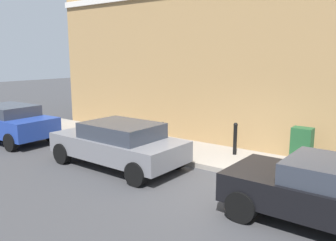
{
  "coord_description": "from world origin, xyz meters",
  "views": [
    {
      "loc": [
        -7.46,
        -3.54,
        3.26
      ],
      "look_at": [
        1.41,
        3.0,
        1.2
      ],
      "focal_mm": 36.92,
      "sensor_mm": 36.0,
      "label": 1
    }
  ],
  "objects": [
    {
      "name": "car_grey",
      "position": [
        -0.33,
        3.54,
        0.72
      ],
      "size": [
        2.02,
        4.21,
        1.35
      ],
      "rotation": [
        0.0,
        0.0,
        1.55
      ],
      "color": "slate",
      "rests_on": "ground"
    },
    {
      "name": "corner_building",
      "position": [
        7.16,
        4.08,
        4.76
      ],
      "size": [
        8.01,
        12.17,
        9.51
      ],
      "color": "#9E7A4C",
      "rests_on": "ground"
    },
    {
      "name": "bollard_far_kerb",
      "position": [
        1.16,
        3.02,
        0.7
      ],
      "size": [
        0.14,
        0.14,
        1.04
      ],
      "color": "black",
      "rests_on": "sidewalk"
    },
    {
      "name": "car_blue",
      "position": [
        -0.56,
        9.38,
        0.75
      ],
      "size": [
        1.99,
        4.47,
        1.4
      ],
      "rotation": [
        0.0,
        0.0,
        1.6
      ],
      "color": "navy",
      "rests_on": "ground"
    },
    {
      "name": "sidewalk",
      "position": [
        2.06,
        6.0,
        0.07
      ],
      "size": [
        2.29,
        30.0,
        0.15
      ],
      "primitive_type": "cube",
      "color": "gray",
      "rests_on": "ground"
    },
    {
      "name": "bollard_near_cabinet",
      "position": [
        2.43,
        1.09,
        0.7
      ],
      "size": [
        0.14,
        0.14,
        1.04
      ],
      "color": "black",
      "rests_on": "sidewalk"
    },
    {
      "name": "ground",
      "position": [
        0.0,
        0.0,
        0.0
      ],
      "size": [
        80.0,
        80.0,
        0.0
      ],
      "primitive_type": "plane",
      "color": "#38383A"
    },
    {
      "name": "utility_cabinet",
      "position": [
        2.33,
        -0.99,
        0.68
      ],
      "size": [
        0.46,
        0.61,
        1.15
      ],
      "color": "#1E4C28",
      "rests_on": "sidewalk"
    }
  ]
}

